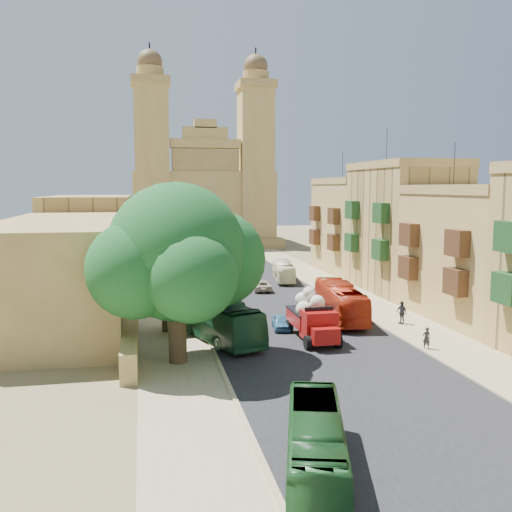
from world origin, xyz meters
name	(u,v)px	position (x,y,z in m)	size (l,w,h in m)	color
ground	(341,372)	(0.00, 0.00, 0.00)	(260.00, 260.00, 0.00)	olive
road_surface	(249,287)	(0.00, 30.00, 0.01)	(14.00, 140.00, 0.01)	black
sidewalk_east	(330,285)	(9.50, 30.00, 0.01)	(5.00, 140.00, 0.01)	tan
sidewalk_west	(163,290)	(-9.50, 30.00, 0.01)	(5.00, 140.00, 0.01)	tan
kerb_east	(309,285)	(7.00, 30.00, 0.06)	(0.25, 140.00, 0.12)	tan
kerb_west	(186,289)	(-7.00, 30.00, 0.06)	(0.25, 140.00, 0.12)	tan
townhouse_b	(479,253)	(15.95, 11.00, 5.66)	(9.00, 14.00, 14.90)	tan
townhouse_c	(404,227)	(15.95, 25.00, 6.91)	(9.00, 14.00, 17.40)	tan
townhouse_d	(356,225)	(15.95, 39.00, 6.16)	(9.00, 14.00, 15.90)	tan
west_wall	(133,301)	(-12.50, 20.00, 0.90)	(1.00, 40.00, 1.80)	tan
west_building_low	(65,270)	(-18.00, 18.00, 4.20)	(10.00, 28.00, 8.40)	#9B7C44
west_building_mid	(91,235)	(-18.00, 44.00, 5.00)	(10.00, 22.00, 10.00)	tan
church	(202,196)	(0.00, 78.61, 9.52)	(28.00, 22.50, 36.30)	tan
ficus_tree	(178,257)	(-9.40, 4.01, 6.76)	(11.43, 10.52, 11.43)	#3D2F1E
street_tree_a	(164,293)	(-10.00, 12.00, 3.04)	(2.96, 2.96, 4.56)	#3D2F1E
street_tree_b	(159,269)	(-10.00, 24.00, 3.23)	(3.14, 3.14, 4.83)	#3D2F1E
street_tree_c	(156,251)	(-10.00, 36.00, 3.67)	(3.56, 3.56, 5.48)	#3D2F1E
street_tree_d	(154,242)	(-10.00, 48.00, 3.61)	(3.51, 3.51, 5.39)	#3D2F1E
red_truck	(313,317)	(0.49, 7.49, 1.66)	(2.60, 6.49, 3.77)	maroon
olive_pickup	(325,289)	(6.50, 22.85, 0.86)	(3.21, 4.66, 1.77)	#505C22
bus_green_south	(315,445)	(-5.22, -11.55, 1.24)	(2.09, 8.92, 2.49)	#1A4B1F
bus_green_north	(216,318)	(-6.41, 9.14, 1.53)	(2.57, 10.97, 3.06)	#194A2A
bus_red_east	(340,302)	(4.72, 13.39, 1.48)	(2.49, 10.66, 2.97)	#B12B12
bus_cream_east	(284,271)	(4.86, 33.49, 1.17)	(1.96, 8.37, 2.33)	#FFF9CB
car_blue_a	(281,322)	(-1.00, 10.98, 0.56)	(1.32, 3.27, 1.12)	teal
car_white_a	(226,286)	(-2.78, 28.59, 0.54)	(1.14, 3.28, 1.08)	beige
car_cream	(262,286)	(1.00, 27.67, 0.57)	(1.91, 4.14, 1.15)	#BEAC9B
car_dkblue	(204,271)	(-3.98, 39.87, 0.56)	(1.56, 3.84, 1.11)	#182346
car_white_b	(248,269)	(1.71, 39.80, 0.64)	(1.52, 3.77, 1.29)	white
car_blue_b	(219,259)	(-0.50, 51.36, 0.59)	(1.25, 3.58, 1.18)	teal
pedestrian_a	(426,338)	(7.50, 3.67, 0.76)	(0.55, 0.36, 1.52)	#29282A
pedestrian_c	(402,312)	(9.04, 10.73, 0.95)	(1.11, 0.46, 1.89)	#292A2F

